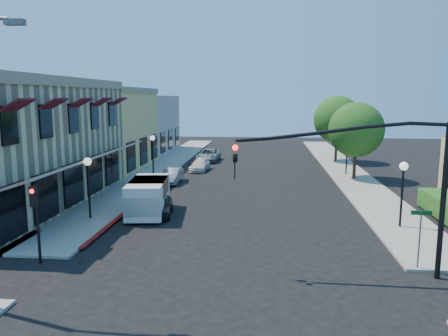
# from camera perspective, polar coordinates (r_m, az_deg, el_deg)

# --- Properties ---
(ground) EXTENTS (120.00, 120.00, 0.00)m
(ground) POSITION_cam_1_polar(r_m,az_deg,el_deg) (16.68, 0.36, -15.19)
(ground) COLOR black
(ground) RESTS_ON ground
(sidewalk_left) EXTENTS (3.50, 50.00, 0.12)m
(sidewalk_left) POSITION_cam_1_polar(r_m,az_deg,el_deg) (43.85, -7.88, 0.24)
(sidewalk_left) COLOR gray
(sidewalk_left) RESTS_ON ground
(sidewalk_right) EXTENTS (3.50, 50.00, 0.12)m
(sidewalk_right) POSITION_cam_1_polar(r_m,az_deg,el_deg) (43.30, 15.28, -0.12)
(sidewalk_right) COLOR gray
(sidewalk_right) RESTS_ON ground
(curb_red_strip) EXTENTS (0.25, 10.00, 0.06)m
(curb_red_strip) POSITION_cam_1_polar(r_m,az_deg,el_deg) (25.50, -13.70, -6.69)
(curb_red_strip) COLOR maroon
(curb_red_strip) RESTS_ON ground
(corner_brick_building) EXTENTS (11.77, 18.20, 8.10)m
(corner_brick_building) POSITION_cam_1_polar(r_m,az_deg,el_deg) (31.19, -27.16, 2.94)
(corner_brick_building) COLOR beige
(corner_brick_building) RESTS_ON ground
(yellow_stucco_building) EXTENTS (10.00, 12.00, 7.60)m
(yellow_stucco_building) POSITION_cam_1_polar(r_m,az_deg,el_deg) (44.54, -16.80, 4.92)
(yellow_stucco_building) COLOR #E3B466
(yellow_stucco_building) RESTS_ON ground
(pink_stucco_building) EXTENTS (10.00, 12.00, 7.00)m
(pink_stucco_building) POSITION_cam_1_polar(r_m,az_deg,el_deg) (55.83, -12.12, 5.61)
(pink_stucco_building) COLOR #D1AC9E
(pink_stucco_building) RESTS_ON ground
(street_tree_a) EXTENTS (4.56, 4.56, 6.48)m
(street_tree_a) POSITION_cam_1_polar(r_m,az_deg,el_deg) (37.95, 16.88, 4.81)
(street_tree_a) COLOR black
(street_tree_a) RESTS_ON ground
(street_tree_b) EXTENTS (4.94, 4.94, 7.02)m
(street_tree_b) POSITION_cam_1_polar(r_m,az_deg,el_deg) (47.75, 14.57, 6.18)
(street_tree_b) COLOR black
(street_tree_b) RESTS_ON ground
(signal_mast_arm) EXTENTS (8.01, 0.39, 6.00)m
(signal_mast_arm) POSITION_cam_1_polar(r_m,az_deg,el_deg) (17.44, 20.39, -0.61)
(signal_mast_arm) COLOR black
(signal_mast_arm) RESTS_ON ground
(secondary_signal) EXTENTS (0.28, 0.42, 3.32)m
(secondary_signal) POSITION_cam_1_polar(r_m,az_deg,el_deg) (19.54, -23.40, -5.08)
(secondary_signal) COLOR black
(secondary_signal) RESTS_ON ground
(street_name_sign) EXTENTS (0.80, 0.06, 2.50)m
(street_name_sign) POSITION_cam_1_polar(r_m,az_deg,el_deg) (19.10, 24.25, -7.39)
(street_name_sign) COLOR #595B5E
(street_name_sign) RESTS_ON ground
(lamppost_left_near) EXTENTS (0.44, 0.44, 3.57)m
(lamppost_left_near) POSITION_cam_1_polar(r_m,az_deg,el_deg) (25.47, -17.34, -0.56)
(lamppost_left_near) COLOR black
(lamppost_left_near) RESTS_ON ground
(lamppost_left_far) EXTENTS (0.44, 0.44, 3.57)m
(lamppost_left_far) POSITION_cam_1_polar(r_m,az_deg,el_deg) (38.63, -9.31, 2.99)
(lamppost_left_far) COLOR black
(lamppost_left_far) RESTS_ON ground
(lamppost_right_near) EXTENTS (0.44, 0.44, 3.57)m
(lamppost_right_near) POSITION_cam_1_polar(r_m,az_deg,el_deg) (24.55, 22.35, -1.20)
(lamppost_right_near) COLOR black
(lamppost_right_near) RESTS_ON ground
(lamppost_right_far) EXTENTS (0.44, 0.44, 3.57)m
(lamppost_right_far) POSITION_cam_1_polar(r_m,az_deg,el_deg) (39.98, 15.80, 2.97)
(lamppost_right_far) COLOR black
(lamppost_right_far) RESTS_ON ground
(white_van) EXTENTS (2.54, 4.88, 2.07)m
(white_van) POSITION_cam_1_polar(r_m,az_deg,el_deg) (26.07, -9.88, -3.49)
(white_van) COLOR silver
(white_van) RESTS_ON ground
(parked_car_a) EXTENTS (1.81, 3.58, 1.17)m
(parked_car_a) POSITION_cam_1_polar(r_m,az_deg,el_deg) (26.00, -8.39, -4.88)
(parked_car_a) COLOR black
(parked_car_a) RESTS_ON ground
(parked_car_b) EXTENTS (1.30, 3.64, 1.20)m
(parked_car_b) POSITION_cam_1_polar(r_m,az_deg,el_deg) (35.50, -6.80, -1.00)
(parked_car_b) COLOR #949698
(parked_car_b) RESTS_ON ground
(parked_car_c) EXTENTS (1.80, 3.73, 1.05)m
(parked_car_c) POSITION_cam_1_polar(r_m,az_deg,el_deg) (41.08, -3.17, 0.36)
(parked_car_c) COLOR silver
(parked_car_c) RESTS_ON ground
(parked_car_d) EXTENTS (2.36, 4.77, 1.30)m
(parked_car_d) POSITION_cam_1_polar(r_m,az_deg,el_deg) (47.17, -2.03, 1.68)
(parked_car_d) COLOR #96999B
(parked_car_d) RESTS_ON ground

